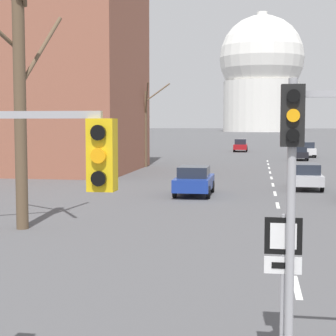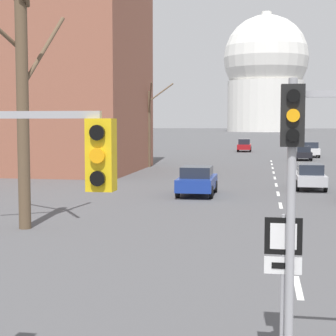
{
  "view_description": "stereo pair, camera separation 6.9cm",
  "coord_description": "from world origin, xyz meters",
  "px_view_note": "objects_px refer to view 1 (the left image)",
  "views": [
    {
      "loc": [
        -0.95,
        -2.19,
        3.93
      ],
      "look_at": [
        -2.41,
        6.85,
        3.19
      ],
      "focal_mm": 60.0,
      "sensor_mm": 36.0,
      "label": 1
    },
    {
      "loc": [
        -0.88,
        -2.18,
        3.93
      ],
      "look_at": [
        -2.41,
        6.85,
        3.19
      ],
      "focal_mm": 60.0,
      "sensor_mm": 36.0,
      "label": 2
    }
  ],
  "objects_px": {
    "sedan_far_right": "(241,145)",
    "sedan_distant_centre": "(299,153)",
    "traffic_signal_near_left": "(11,174)",
    "sedan_far_left": "(306,149)",
    "traffic_signal_centre_tall": "(332,151)",
    "sedan_mid_centre": "(307,176)",
    "sedan_near_left": "(194,180)",
    "route_sign_post": "(283,262)"
  },
  "relations": [
    {
      "from": "sedan_mid_centre",
      "to": "sedan_distant_centre",
      "type": "distance_m",
      "value": 26.34
    },
    {
      "from": "traffic_signal_centre_tall",
      "to": "sedan_far_right",
      "type": "height_order",
      "value": "traffic_signal_centre_tall"
    },
    {
      "from": "sedan_mid_centre",
      "to": "traffic_signal_centre_tall",
      "type": "bearing_deg",
      "value": -93.94
    },
    {
      "from": "traffic_signal_near_left",
      "to": "sedan_far_left",
      "type": "height_order",
      "value": "traffic_signal_near_left"
    },
    {
      "from": "sedan_mid_centre",
      "to": "traffic_signal_near_left",
      "type": "bearing_deg",
      "value": -102.88
    },
    {
      "from": "route_sign_post",
      "to": "sedan_distant_centre",
      "type": "height_order",
      "value": "route_sign_post"
    },
    {
      "from": "traffic_signal_centre_tall",
      "to": "sedan_far_left",
      "type": "height_order",
      "value": "traffic_signal_centre_tall"
    },
    {
      "from": "sedan_far_left",
      "to": "route_sign_post",
      "type": "bearing_deg",
      "value": -95.06
    },
    {
      "from": "sedan_far_left",
      "to": "traffic_signal_centre_tall",
      "type": "bearing_deg",
      "value": -94.34
    },
    {
      "from": "traffic_signal_near_left",
      "to": "sedan_mid_centre",
      "type": "height_order",
      "value": "traffic_signal_near_left"
    },
    {
      "from": "sedan_far_left",
      "to": "sedan_far_right",
      "type": "xyz_separation_m",
      "value": [
        -7.86,
        11.17,
        -0.01
      ]
    },
    {
      "from": "traffic_signal_near_left",
      "to": "sedan_near_left",
      "type": "relative_size",
      "value": 1.02
    },
    {
      "from": "sedan_near_left",
      "to": "sedan_distant_centre",
      "type": "height_order",
      "value": "sedan_near_left"
    },
    {
      "from": "traffic_signal_near_left",
      "to": "sedan_near_left",
      "type": "bearing_deg",
      "value": 90.27
    },
    {
      "from": "traffic_signal_centre_tall",
      "to": "route_sign_post",
      "type": "height_order",
      "value": "traffic_signal_centre_tall"
    },
    {
      "from": "traffic_signal_near_left",
      "to": "route_sign_post",
      "type": "distance_m",
      "value": 4.48
    },
    {
      "from": "traffic_signal_near_left",
      "to": "sedan_far_left",
      "type": "xyz_separation_m",
      "value": [
        8.76,
        58.84,
        -2.36
      ]
    },
    {
      "from": "route_sign_post",
      "to": "sedan_distant_centre",
      "type": "relative_size",
      "value": 0.64
    },
    {
      "from": "traffic_signal_near_left",
      "to": "sedan_far_left",
      "type": "relative_size",
      "value": 1.04
    },
    {
      "from": "sedan_far_right",
      "to": "traffic_signal_centre_tall",
      "type": "bearing_deg",
      "value": -87.04
    },
    {
      "from": "traffic_signal_centre_tall",
      "to": "sedan_distant_centre",
      "type": "relative_size",
      "value": 1.2
    },
    {
      "from": "traffic_signal_near_left",
      "to": "sedan_distant_centre",
      "type": "xyz_separation_m",
      "value": [
        7.6,
        53.28,
        -2.49
      ]
    },
    {
      "from": "sedan_far_right",
      "to": "sedan_distant_centre",
      "type": "height_order",
      "value": "sedan_far_right"
    },
    {
      "from": "sedan_near_left",
      "to": "sedan_mid_centre",
      "type": "bearing_deg",
      "value": 32.45
    },
    {
      "from": "route_sign_post",
      "to": "sedan_far_right",
      "type": "distance_m",
      "value": 68.14
    },
    {
      "from": "route_sign_post",
      "to": "sedan_far_left",
      "type": "height_order",
      "value": "route_sign_post"
    },
    {
      "from": "sedan_far_left",
      "to": "sedan_distant_centre",
      "type": "distance_m",
      "value": 5.67
    },
    {
      "from": "traffic_signal_centre_tall",
      "to": "route_sign_post",
      "type": "relative_size",
      "value": 1.88
    },
    {
      "from": "sedan_far_right",
      "to": "sedan_distant_centre",
      "type": "xyz_separation_m",
      "value": [
        6.7,
        -16.72,
        -0.11
      ]
    },
    {
      "from": "route_sign_post",
      "to": "sedan_mid_centre",
      "type": "height_order",
      "value": "route_sign_post"
    },
    {
      "from": "sedan_near_left",
      "to": "route_sign_post",
      "type": "bearing_deg",
      "value": -79.68
    },
    {
      "from": "traffic_signal_near_left",
      "to": "sedan_distant_centre",
      "type": "height_order",
      "value": "traffic_signal_near_left"
    },
    {
      "from": "sedan_far_right",
      "to": "sedan_mid_centre",
      "type": "bearing_deg",
      "value": -83.02
    },
    {
      "from": "sedan_mid_centre",
      "to": "sedan_far_left",
      "type": "relative_size",
      "value": 1.07
    },
    {
      "from": "sedan_distant_centre",
      "to": "sedan_far_right",
      "type": "bearing_deg",
      "value": 111.83
    },
    {
      "from": "traffic_signal_centre_tall",
      "to": "sedan_near_left",
      "type": "bearing_deg",
      "value": 102.07
    },
    {
      "from": "traffic_signal_near_left",
      "to": "sedan_far_right",
      "type": "relative_size",
      "value": 0.94
    },
    {
      "from": "sedan_near_left",
      "to": "sedan_far_right",
      "type": "relative_size",
      "value": 0.92
    },
    {
      "from": "traffic_signal_centre_tall",
      "to": "sedan_far_right",
      "type": "bearing_deg",
      "value": 92.96
    },
    {
      "from": "sedan_mid_centre",
      "to": "sedan_far_left",
      "type": "bearing_deg",
      "value": 85.35
    },
    {
      "from": "sedan_near_left",
      "to": "sedan_far_left",
      "type": "height_order",
      "value": "sedan_far_left"
    },
    {
      "from": "traffic_signal_near_left",
      "to": "sedan_far_right",
      "type": "height_order",
      "value": "traffic_signal_near_left"
    }
  ]
}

